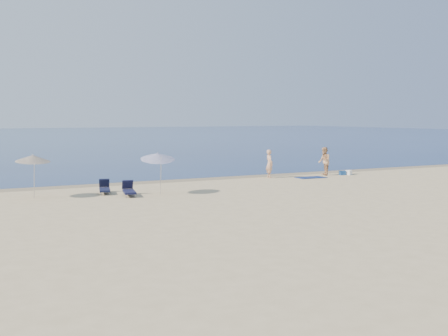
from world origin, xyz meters
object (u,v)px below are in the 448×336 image
object	(u,v)px
person_left	(269,164)
person_right	(324,161)
umbrella_near	(158,156)
blue_cooler	(342,173)

from	to	relation	value
person_left	person_right	xyz separation A→B (m)	(4.06, -0.48, 0.05)
person_left	umbrella_near	size ratio (longest dim) A/B	0.79
person_right	umbrella_near	bearing A→B (deg)	-51.99
person_left	umbrella_near	world-z (taller)	umbrella_near
blue_cooler	umbrella_near	bearing A→B (deg)	-153.53
person_right	umbrella_near	size ratio (longest dim) A/B	0.83
person_left	blue_cooler	size ratio (longest dim) A/B	4.46
person_left	blue_cooler	world-z (taller)	person_left
umbrella_near	blue_cooler	bearing A→B (deg)	26.06
person_left	blue_cooler	distance (m)	5.41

